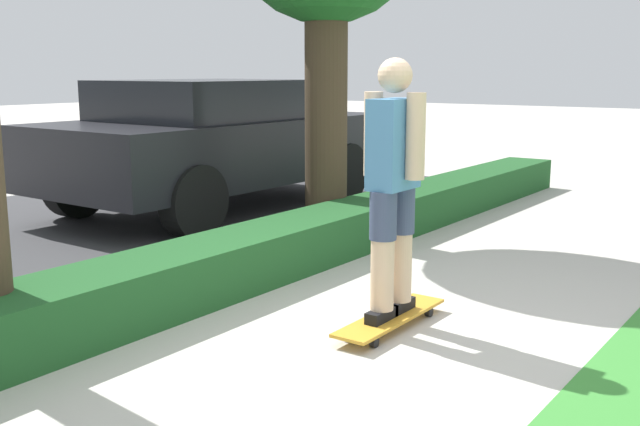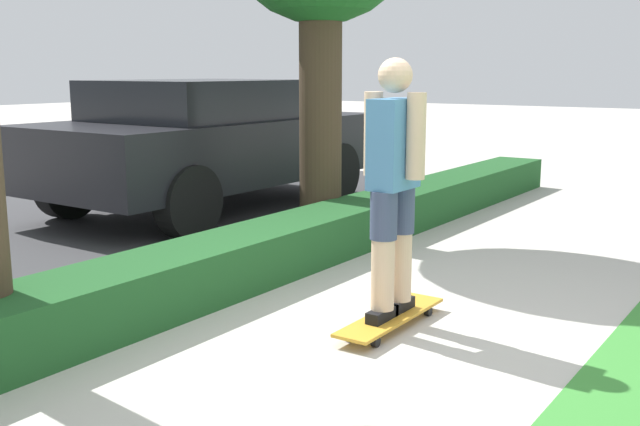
% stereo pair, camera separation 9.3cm
% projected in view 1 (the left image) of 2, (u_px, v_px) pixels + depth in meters
% --- Properties ---
extents(ground_plane, '(60.00, 60.00, 0.00)m').
position_uv_depth(ground_plane, '(392.00, 348.00, 4.36)').
color(ground_plane, '#BCB7AD').
extents(hedge_row, '(13.08, 0.60, 0.39)m').
position_uv_depth(hedge_row, '(194.00, 273.00, 5.24)').
color(hedge_row, '#1E5123').
rests_on(hedge_row, ground_plane).
extents(skateboard, '(1.01, 0.24, 0.08)m').
position_uv_depth(skateboard, '(391.00, 318.00, 4.68)').
color(skateboard, gold).
rests_on(skateboard, ground_plane).
extents(skater_person, '(0.48, 0.41, 1.58)m').
position_uv_depth(skater_person, '(393.00, 182.00, 4.52)').
color(skater_person, black).
rests_on(skater_person, skateboard).
extents(parked_car_middle, '(4.16, 2.06, 1.49)m').
position_uv_depth(parked_car_middle, '(215.00, 140.00, 8.58)').
color(parked_car_middle, black).
rests_on(parked_car_middle, ground_plane).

